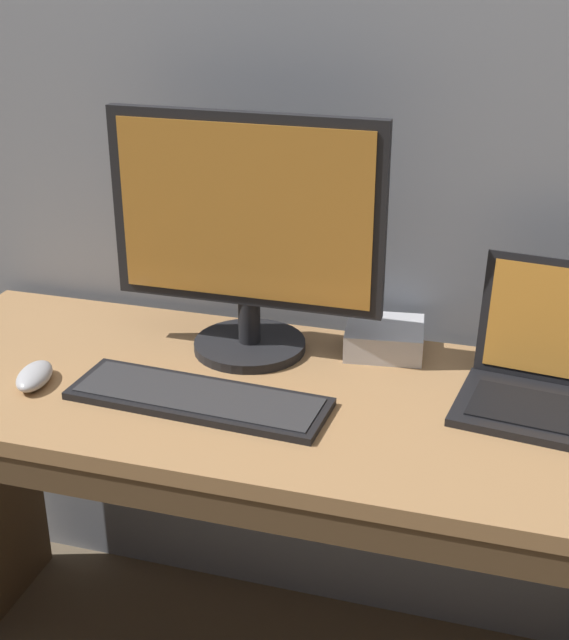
{
  "coord_description": "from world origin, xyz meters",
  "views": [
    {
      "loc": [
        0.31,
        -1.31,
        1.48
      ],
      "look_at": [
        -0.08,
        0.0,
        0.87
      ],
      "focal_mm": 49.31,
      "sensor_mm": 36.0,
      "label": 1
    }
  ],
  "objects_px": {
    "laptop_black": "(557,380)",
    "external_monitor": "(246,237)",
    "wired_keyboard": "(198,398)",
    "computer_mouse": "(34,376)",
    "external_drive_box": "(384,338)"
  },
  "relations": [
    {
      "from": "wired_keyboard",
      "to": "external_drive_box",
      "type": "relative_size",
      "value": 3.13
    },
    {
      "from": "external_monitor",
      "to": "external_drive_box",
      "type": "xyz_separation_m",
      "value": [
        0.25,
        0.08,
        -0.21
      ]
    },
    {
      "from": "laptop_black",
      "to": "computer_mouse",
      "type": "height_order",
      "value": "laptop_black"
    },
    {
      "from": "laptop_black",
      "to": "computer_mouse",
      "type": "bearing_deg",
      "value": -168.6
    },
    {
      "from": "computer_mouse",
      "to": "wired_keyboard",
      "type": "bearing_deg",
      "value": -8.32
    },
    {
      "from": "external_monitor",
      "to": "computer_mouse",
      "type": "xyz_separation_m",
      "value": [
        -0.33,
        -0.23,
        -0.22
      ]
    },
    {
      "from": "laptop_black",
      "to": "wired_keyboard",
      "type": "relative_size",
      "value": 0.72
    },
    {
      "from": "laptop_black",
      "to": "computer_mouse",
      "type": "relative_size",
      "value": 3.09
    },
    {
      "from": "laptop_black",
      "to": "external_monitor",
      "type": "height_order",
      "value": "external_monitor"
    },
    {
      "from": "computer_mouse",
      "to": "laptop_black",
      "type": "bearing_deg",
      "value": -0.86
    },
    {
      "from": "computer_mouse",
      "to": "external_drive_box",
      "type": "bearing_deg",
      "value": 16.17
    },
    {
      "from": "external_monitor",
      "to": "laptop_black",
      "type": "bearing_deg",
      "value": -5.37
    },
    {
      "from": "laptop_black",
      "to": "external_monitor",
      "type": "xyz_separation_m",
      "value": [
        -0.57,
        0.05,
        0.18
      ]
    },
    {
      "from": "laptop_black",
      "to": "wired_keyboard",
      "type": "xyz_separation_m",
      "value": [
        -0.59,
        -0.16,
        -0.04
      ]
    },
    {
      "from": "external_monitor",
      "to": "wired_keyboard",
      "type": "bearing_deg",
      "value": -95.28
    }
  ]
}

